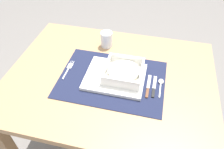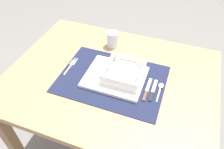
{
  "view_description": "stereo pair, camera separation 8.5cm",
  "coord_description": "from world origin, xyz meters",
  "px_view_note": "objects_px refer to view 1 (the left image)",
  "views": [
    {
      "loc": [
        0.18,
        -0.71,
        1.45
      ],
      "look_at": [
        0.01,
        -0.02,
        0.76
      ],
      "focal_mm": 34.91,
      "sensor_mm": 36.0,
      "label": 1
    },
    {
      "loc": [
        0.26,
        -0.68,
        1.45
      ],
      "look_at": [
        0.01,
        -0.02,
        0.76
      ],
      "focal_mm": 34.91,
      "sensor_mm": 36.0,
      "label": 2
    }
  ],
  "objects_px": {
    "porridge_bowl": "(124,72)",
    "spoon": "(161,83)",
    "dining_table": "(110,91)",
    "bread_knife": "(148,88)",
    "fork": "(69,68)",
    "butter_knife": "(154,88)",
    "drinking_glass": "(107,40)"
  },
  "relations": [
    {
      "from": "bread_knife",
      "to": "drinking_glass",
      "type": "height_order",
      "value": "drinking_glass"
    },
    {
      "from": "porridge_bowl",
      "to": "spoon",
      "type": "bearing_deg",
      "value": -0.16
    },
    {
      "from": "fork",
      "to": "spoon",
      "type": "height_order",
      "value": "spoon"
    },
    {
      "from": "dining_table",
      "to": "porridge_bowl",
      "type": "bearing_deg",
      "value": 0.29
    },
    {
      "from": "bread_knife",
      "to": "drinking_glass",
      "type": "relative_size",
      "value": 1.65
    },
    {
      "from": "dining_table",
      "to": "butter_knife",
      "type": "relative_size",
      "value": 7.35
    },
    {
      "from": "butter_knife",
      "to": "drinking_glass",
      "type": "height_order",
      "value": "drinking_glass"
    },
    {
      "from": "butter_knife",
      "to": "bread_knife",
      "type": "bearing_deg",
      "value": -167.52
    },
    {
      "from": "dining_table",
      "to": "fork",
      "type": "height_order",
      "value": "fork"
    },
    {
      "from": "porridge_bowl",
      "to": "spoon",
      "type": "height_order",
      "value": "porridge_bowl"
    },
    {
      "from": "spoon",
      "to": "butter_knife",
      "type": "height_order",
      "value": "spoon"
    },
    {
      "from": "drinking_glass",
      "to": "butter_knife",
      "type": "bearing_deg",
      "value": -42.58
    },
    {
      "from": "dining_table",
      "to": "drinking_glass",
      "type": "distance_m",
      "value": 0.28
    },
    {
      "from": "dining_table",
      "to": "bread_knife",
      "type": "distance_m",
      "value": 0.22
    },
    {
      "from": "dining_table",
      "to": "fork",
      "type": "distance_m",
      "value": 0.23
    },
    {
      "from": "fork",
      "to": "butter_knife",
      "type": "bearing_deg",
      "value": -0.88
    },
    {
      "from": "porridge_bowl",
      "to": "fork",
      "type": "bearing_deg",
      "value": 179.88
    },
    {
      "from": "spoon",
      "to": "bread_knife",
      "type": "height_order",
      "value": "spoon"
    },
    {
      "from": "fork",
      "to": "spoon",
      "type": "bearing_deg",
      "value": 3.62
    },
    {
      "from": "fork",
      "to": "drinking_glass",
      "type": "distance_m",
      "value": 0.26
    },
    {
      "from": "fork",
      "to": "butter_knife",
      "type": "height_order",
      "value": "butter_knife"
    },
    {
      "from": "dining_table",
      "to": "bread_knife",
      "type": "height_order",
      "value": "bread_knife"
    },
    {
      "from": "butter_knife",
      "to": "bread_knife",
      "type": "xyz_separation_m",
      "value": [
        -0.03,
        -0.01,
        0.0
      ]
    },
    {
      "from": "dining_table",
      "to": "spoon",
      "type": "xyz_separation_m",
      "value": [
        0.24,
        -0.0,
        0.11
      ]
    },
    {
      "from": "dining_table",
      "to": "spoon",
      "type": "bearing_deg",
      "value": -0.04
    },
    {
      "from": "fork",
      "to": "bread_knife",
      "type": "bearing_deg",
      "value": -2.01
    },
    {
      "from": "porridge_bowl",
      "to": "drinking_glass",
      "type": "distance_m",
      "value": 0.27
    },
    {
      "from": "bread_knife",
      "to": "fork",
      "type": "bearing_deg",
      "value": 175.16
    },
    {
      "from": "dining_table",
      "to": "bread_knife",
      "type": "bearing_deg",
      "value": -11.9
    },
    {
      "from": "porridge_bowl",
      "to": "drinking_glass",
      "type": "bearing_deg",
      "value": 121.28
    },
    {
      "from": "butter_knife",
      "to": "drinking_glass",
      "type": "xyz_separation_m",
      "value": [
        -0.28,
        0.26,
        0.03
      ]
    },
    {
      "from": "drinking_glass",
      "to": "bread_knife",
      "type": "bearing_deg",
      "value": -45.92
    }
  ]
}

